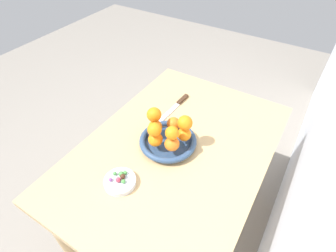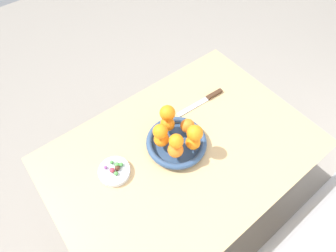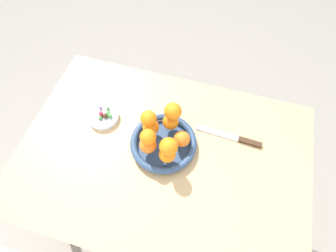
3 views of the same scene
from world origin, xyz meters
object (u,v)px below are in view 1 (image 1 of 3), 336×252
(orange_6, at_px, (172,133))
(orange_5, at_px, (154,130))
(knife, at_px, (176,105))
(candy_ball_1, at_px, (115,174))
(candy_ball_0, at_px, (125,173))
(orange_8, at_px, (185,123))
(orange_2, at_px, (155,139))
(orange_4, at_px, (184,134))
(candy_ball_7, at_px, (123,176))
(candy_ball_4, at_px, (118,180))
(candy_ball_2, at_px, (123,181))
(orange_0, at_px, (173,124))
(candy_ball_5, at_px, (121,174))
(candy_dish, at_px, (120,182))
(dining_table, at_px, (176,160))
(orange_3, at_px, (172,144))
(fruit_bowl, at_px, (168,141))
(candy_ball_6, at_px, (110,180))
(orange_1, at_px, (156,127))
(orange_7, at_px, (154,115))
(candy_ball_3, at_px, (123,181))

(orange_6, bearing_deg, orange_5, -73.30)
(orange_6, xyz_separation_m, knife, (-0.30, -0.15, -0.13))
(candy_ball_1, bearing_deg, candy_ball_0, 126.78)
(orange_8, bearing_deg, orange_2, -42.61)
(orange_4, height_order, candy_ball_7, orange_4)
(orange_6, xyz_separation_m, candy_ball_0, (0.20, -0.10, -0.10))
(candy_ball_4, bearing_deg, orange_4, 160.10)
(candy_ball_4, distance_m, candy_ball_7, 0.02)
(candy_ball_1, height_order, candy_ball_2, same)
(orange_0, relative_size, candy_ball_2, 4.14)
(candy_ball_5, height_order, candy_ball_7, same)
(candy_ball_7, bearing_deg, candy_dish, -21.58)
(dining_table, xyz_separation_m, candy_dish, (0.28, -0.09, 0.10))
(candy_ball_0, bearing_deg, orange_8, 157.99)
(orange_3, height_order, knife, orange_3)
(fruit_bowl, bearing_deg, orange_8, 122.10)
(orange_3, relative_size, candy_ball_6, 4.47)
(dining_table, distance_m, candy_ball_2, 0.31)
(candy_ball_4, bearing_deg, orange_2, 173.64)
(candy_dish, relative_size, candy_ball_2, 8.58)
(orange_3, distance_m, orange_8, 0.10)
(candy_ball_1, xyz_separation_m, candy_ball_6, (0.03, 0.00, -0.00))
(candy_ball_7, relative_size, knife, 0.08)
(orange_1, xyz_separation_m, orange_5, (0.07, 0.04, 0.06))
(orange_6, relative_size, candy_ball_1, 3.78)
(orange_0, bearing_deg, orange_5, -6.20)
(orange_7, xyz_separation_m, knife, (-0.24, -0.03, -0.13))
(dining_table, height_order, orange_7, orange_7)
(orange_0, relative_size, orange_2, 0.96)
(orange_2, relative_size, candy_ball_7, 3.02)
(orange_2, xyz_separation_m, orange_5, (0.00, 0.00, 0.06))
(orange_5, bearing_deg, candy_dish, -6.96)
(candy_ball_3, bearing_deg, orange_3, 161.49)
(fruit_bowl, xyz_separation_m, candy_ball_2, (0.27, -0.03, 0.01))
(orange_3, relative_size, candy_ball_4, 3.14)
(candy_ball_4, bearing_deg, candy_ball_1, -118.62)
(orange_0, bearing_deg, candy_ball_0, -7.35)
(candy_ball_1, distance_m, candy_ball_7, 0.04)
(orange_1, height_order, candy_ball_0, orange_1)
(orange_1, xyz_separation_m, candy_ball_6, (0.30, -0.01, -0.04))
(orange_2, relative_size, candy_ball_6, 4.43)
(fruit_bowl, distance_m, orange_1, 0.09)
(orange_1, relative_size, orange_7, 0.95)
(candy_ball_0, distance_m, candy_ball_5, 0.02)
(knife, bearing_deg, orange_1, 8.45)
(orange_3, xyz_separation_m, orange_4, (-0.08, 0.02, -0.00))
(orange_6, height_order, candy_ball_5, orange_6)
(orange_0, bearing_deg, candy_ball_1, -12.18)
(orange_7, xyz_separation_m, candy_ball_6, (0.31, -0.00, -0.10))
(orange_8, xyz_separation_m, candy_ball_5, (0.29, -0.12, -0.10))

